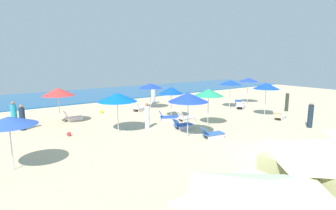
% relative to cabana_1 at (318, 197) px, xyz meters
% --- Properties ---
extents(ground_plane, '(60.00, 60.00, 0.00)m').
position_rel_cabana_1_xyz_m(ground_plane, '(4.69, 4.19, -1.43)').
color(ground_plane, beige).
extents(ocean, '(60.00, 11.04, 0.12)m').
position_rel_cabana_1_xyz_m(ocean, '(4.69, 28.67, -1.37)').
color(ocean, '#205D98').
rests_on(ocean, ground_plane).
extents(cabana_1, '(2.23, 2.38, 2.78)m').
position_rel_cabana_1_xyz_m(cabana_1, '(0.00, 0.00, 0.00)').
color(cabana_1, '#C5C082').
rests_on(cabana_1, ground_plane).
extents(umbrella_0, '(1.94, 1.94, 2.61)m').
position_rel_cabana_1_xyz_m(umbrella_0, '(11.86, 9.50, 0.94)').
color(umbrella_0, silver).
rests_on(umbrella_0, ground_plane).
extents(lounge_chair_0_0, '(1.59, 0.95, 0.70)m').
position_rel_cabana_1_xyz_m(lounge_chair_0_0, '(11.83, 8.20, -1.16)').
color(lounge_chair_0_0, silver).
rests_on(lounge_chair_0_0, ground_plane).
extents(umbrella_1, '(1.95, 1.95, 2.47)m').
position_rel_cabana_1_xyz_m(umbrella_1, '(6.34, 10.02, 0.81)').
color(umbrella_1, silver).
rests_on(umbrella_1, ground_plane).
extents(umbrella_2, '(2.14, 2.14, 2.22)m').
position_rel_cabana_1_xyz_m(umbrella_2, '(-5.07, 9.46, 0.62)').
color(umbrella_2, silver).
rests_on(umbrella_2, ground_plane).
extents(umbrella_3, '(1.84, 1.84, 2.33)m').
position_rel_cabana_1_xyz_m(umbrella_3, '(5.75, 13.35, 0.65)').
color(umbrella_3, silver).
rests_on(umbrella_3, ground_plane).
extents(lounge_chair_3_0, '(1.61, 1.25, 0.70)m').
position_rel_cabana_1_xyz_m(lounge_chair_3_0, '(5.06, 12.72, -1.16)').
color(lounge_chair_3_0, silver).
rests_on(lounge_chair_3_0, ground_plane).
extents(lounge_chair_3_1, '(1.38, 0.63, 0.79)m').
position_rel_cabana_1_xyz_m(lounge_chair_3_1, '(5.90, 11.83, -1.14)').
color(lounge_chair_3_1, silver).
rests_on(lounge_chair_3_1, ground_plane).
extents(umbrella_4, '(2.11, 2.11, 2.24)m').
position_rel_cabana_1_xyz_m(umbrella_4, '(6.48, 17.43, 0.60)').
color(umbrella_4, silver).
rests_on(umbrella_4, ground_plane).
extents(lounge_chair_4_0, '(1.60, 1.22, 0.77)m').
position_rel_cabana_1_xyz_m(lounge_chair_4_0, '(5.02, 16.94, -1.14)').
color(lounge_chair_4_0, silver).
rests_on(lounge_chair_4_0, ground_plane).
extents(umbrella_5, '(1.95, 1.95, 2.52)m').
position_rel_cabana_1_xyz_m(umbrella_5, '(12.31, 13.43, 0.88)').
color(umbrella_5, silver).
rests_on(umbrella_5, ground_plane).
extents(lounge_chair_5_0, '(1.41, 1.15, 0.77)m').
position_rel_cabana_1_xyz_m(lounge_chair_5_0, '(13.34, 13.16, -1.15)').
color(lounge_chair_5_0, silver).
rests_on(lounge_chair_5_0, ground_plane).
extents(lounge_chair_5_1, '(1.57, 1.26, 0.71)m').
position_rel_cabana_1_xyz_m(lounge_chair_5_1, '(12.83, 12.59, -1.15)').
color(lounge_chair_5_1, silver).
rests_on(lounge_chair_5_1, ground_plane).
extents(umbrella_6, '(2.10, 2.10, 2.49)m').
position_rel_cabana_1_xyz_m(umbrella_6, '(-1.56, 16.22, 0.80)').
color(umbrella_6, silver).
rests_on(umbrella_6, ground_plane).
extents(lounge_chair_6_0, '(1.29, 0.67, 0.74)m').
position_rel_cabana_1_xyz_m(lounge_chair_6_0, '(-0.58, 16.67, -1.17)').
color(lounge_chair_6_0, silver).
rests_on(lounge_chair_6_0, ground_plane).
extents(umbrella_7, '(2.39, 2.39, 2.41)m').
position_rel_cabana_1_xyz_m(umbrella_7, '(0.83, 12.12, 0.72)').
color(umbrella_7, silver).
rests_on(umbrella_7, ground_plane).
extents(umbrella_8, '(1.86, 1.86, 2.51)m').
position_rel_cabana_1_xyz_m(umbrella_8, '(15.67, 14.10, 0.90)').
color(umbrella_8, silver).
rests_on(umbrella_8, ground_plane).
extents(umbrella_9, '(2.29, 2.29, 2.54)m').
position_rel_cabana_1_xyz_m(umbrella_9, '(3.71, 8.96, 0.85)').
color(umbrella_9, silver).
rests_on(umbrella_9, ground_plane).
extents(lounge_chair_9_0, '(1.41, 0.84, 0.65)m').
position_rel_cabana_1_xyz_m(lounge_chair_9_0, '(4.56, 7.84, -1.18)').
color(lounge_chair_9_0, silver).
rests_on(lounge_chair_9_0, ground_plane).
extents(lounge_chair_9_1, '(1.30, 0.73, 0.71)m').
position_rel_cabana_1_xyz_m(lounge_chair_9_1, '(4.38, 10.32, -1.15)').
color(lounge_chair_9_1, silver).
rests_on(lounge_chair_9_1, ground_plane).
extents(beachgoer_0, '(0.35, 0.35, 1.73)m').
position_rel_cabana_1_xyz_m(beachgoer_0, '(15.19, 9.67, -0.58)').
color(beachgoer_0, '#2B3228').
rests_on(beachgoer_0, ground_plane).
extents(beachgoer_1, '(0.47, 0.47, 1.71)m').
position_rel_cabana_1_xyz_m(beachgoer_1, '(-4.17, 17.08, -0.64)').
color(beachgoer_1, '#2293BB').
rests_on(beachgoer_1, ground_plane).
extents(beachgoer_2, '(0.39, 0.39, 1.65)m').
position_rel_cabana_1_xyz_m(beachgoer_2, '(2.72, 11.83, -0.65)').
color(beachgoer_2, white).
rests_on(beachgoer_2, ground_plane).
extents(beachgoer_3, '(0.37, 0.37, 1.63)m').
position_rel_cabana_1_xyz_m(beachgoer_3, '(-3.84, 15.98, -0.67)').
color(beachgoer_3, '#18283F').
rests_on(beachgoer_3, ground_plane).
extents(beachgoer_4, '(0.45, 0.45, 1.69)m').
position_rel_cabana_1_xyz_m(beachgoer_4, '(7.98, 19.30, -0.65)').
color(beachgoer_4, white).
rests_on(beachgoer_4, ground_plane).
extents(beachgoer_5, '(0.35, 0.35, 1.72)m').
position_rel_cabana_1_xyz_m(beachgoer_5, '(11.39, 5.81, -0.61)').
color(beachgoer_5, '#19293A').
rests_on(beachgoer_5, ground_plane).
extents(beach_ball_0, '(0.24, 0.24, 0.24)m').
position_rel_cabana_1_xyz_m(beach_ball_0, '(-1.89, 12.98, -1.31)').
color(beach_ball_0, '#F42B35').
rests_on(beach_ball_0, ground_plane).
extents(beach_ball_1, '(0.26, 0.26, 0.26)m').
position_rel_cabana_1_xyz_m(beach_ball_1, '(2.13, 17.95, -1.30)').
color(beach_ball_1, yellow).
rests_on(beach_ball_1, ground_plane).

